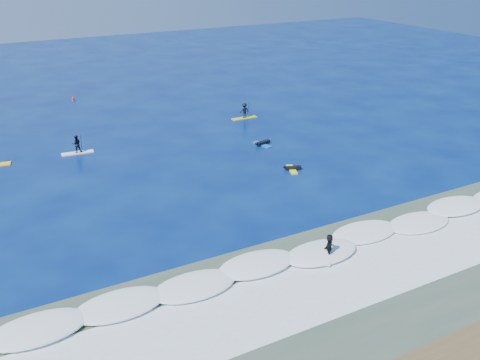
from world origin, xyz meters
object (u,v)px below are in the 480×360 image
sup_paddler_right (244,112)px  prone_paddler_far (262,143)px  sup_paddler_center (77,146)px  prone_paddler_near (292,168)px  marker_buoy (73,99)px  wave_surfer (329,247)px

sup_paddler_right → prone_paddler_far: size_ratio=1.27×
sup_paddler_center → sup_paddler_right: sup_paddler_right is taller
sup_paddler_right → prone_paddler_far: (-2.56, -8.07, -0.61)m
prone_paddler_near → marker_buoy: 32.16m
prone_paddler_far → wave_surfer: wave_surfer is taller
sup_paddler_center → marker_buoy: size_ratio=4.39×
prone_paddler_near → prone_paddler_far: prone_paddler_far is taller
sup_paddler_center → prone_paddler_near: (14.61, -12.30, -0.58)m
prone_paddler_far → prone_paddler_near: bearing=159.8°
marker_buoy → prone_paddler_far: bearing=-63.5°
sup_paddler_center → prone_paddler_near: size_ratio=1.41×
sup_paddler_center → prone_paddler_far: 16.65m
marker_buoy → prone_paddler_near: bearing=-70.0°
sup_paddler_center → wave_surfer: sup_paddler_center is taller
sup_paddler_center → sup_paddler_right: bearing=11.4°
wave_surfer → marker_buoy: wave_surfer is taller
sup_paddler_right → prone_paddler_far: bearing=-106.3°
wave_surfer → prone_paddler_near: bearing=22.2°
sup_paddler_right → prone_paddler_near: bearing=-102.3°
sup_paddler_center → sup_paddler_right: 18.22m
sup_paddler_right → prone_paddler_near: 14.84m
prone_paddler_far → wave_surfer: bearing=148.7°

